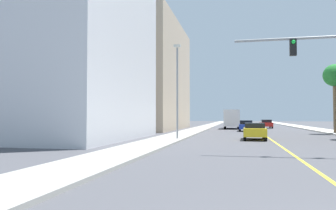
{
  "coord_description": "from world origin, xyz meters",
  "views": [
    {
      "loc": [
        -2.7,
        -4.43,
        1.91
      ],
      "look_at": [
        -8.79,
        23.96,
        2.96
      ],
      "focal_mm": 34.83,
      "sensor_mm": 36.0,
      "label": 1
    }
  ],
  "objects_px": {
    "street_lamp": "(177,86)",
    "car_red": "(266,124)",
    "delivery_truck": "(232,119)",
    "palm_far": "(335,77)",
    "car_blue": "(246,126)",
    "car_yellow": "(255,131)"
  },
  "relations": [
    {
      "from": "street_lamp",
      "to": "car_red",
      "type": "distance_m",
      "value": 32.34
    },
    {
      "from": "street_lamp",
      "to": "delivery_truck",
      "type": "bearing_deg",
      "value": 81.92
    },
    {
      "from": "car_yellow",
      "to": "street_lamp",
      "type": "bearing_deg",
      "value": -159.29
    },
    {
      "from": "car_blue",
      "to": "car_red",
      "type": "bearing_deg",
      "value": 73.43
    },
    {
      "from": "car_yellow",
      "to": "car_blue",
      "type": "bearing_deg",
      "value": 92.74
    },
    {
      "from": "car_red",
      "to": "delivery_truck",
      "type": "distance_m",
      "value": 6.79
    },
    {
      "from": "palm_far",
      "to": "car_yellow",
      "type": "bearing_deg",
      "value": -129.73
    },
    {
      "from": "car_red",
      "to": "delivery_truck",
      "type": "height_order",
      "value": "delivery_truck"
    },
    {
      "from": "car_blue",
      "to": "street_lamp",
      "type": "bearing_deg",
      "value": -108.27
    },
    {
      "from": "street_lamp",
      "to": "car_blue",
      "type": "relative_size",
      "value": 1.8
    },
    {
      "from": "palm_far",
      "to": "car_yellow",
      "type": "distance_m",
      "value": 15.47
    },
    {
      "from": "street_lamp",
      "to": "car_red",
      "type": "height_order",
      "value": "street_lamp"
    },
    {
      "from": "car_yellow",
      "to": "delivery_truck",
      "type": "height_order",
      "value": "delivery_truck"
    },
    {
      "from": "palm_far",
      "to": "car_red",
      "type": "height_order",
      "value": "palm_far"
    },
    {
      "from": "palm_far",
      "to": "car_yellow",
      "type": "height_order",
      "value": "palm_far"
    },
    {
      "from": "street_lamp",
      "to": "palm_far",
      "type": "relative_size",
      "value": 1.0
    },
    {
      "from": "car_yellow",
      "to": "car_red",
      "type": "bearing_deg",
      "value": 85.03
    },
    {
      "from": "car_red",
      "to": "palm_far",
      "type": "bearing_deg",
      "value": -72.75
    },
    {
      "from": "car_yellow",
      "to": "delivery_truck",
      "type": "bearing_deg",
      "value": 96.89
    },
    {
      "from": "car_blue",
      "to": "car_yellow",
      "type": "relative_size",
      "value": 1.01
    },
    {
      "from": "palm_far",
      "to": "car_blue",
      "type": "height_order",
      "value": "palm_far"
    },
    {
      "from": "car_blue",
      "to": "car_yellow",
      "type": "xyz_separation_m",
      "value": [
        0.34,
        -16.07,
        -0.01
      ]
    }
  ]
}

